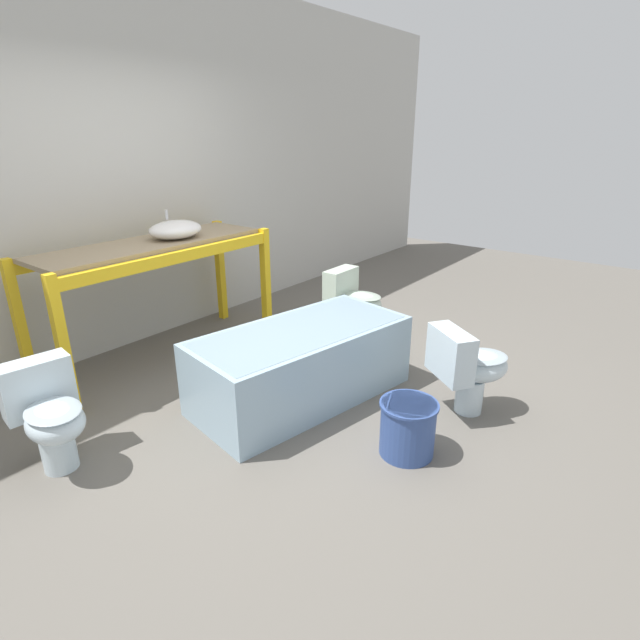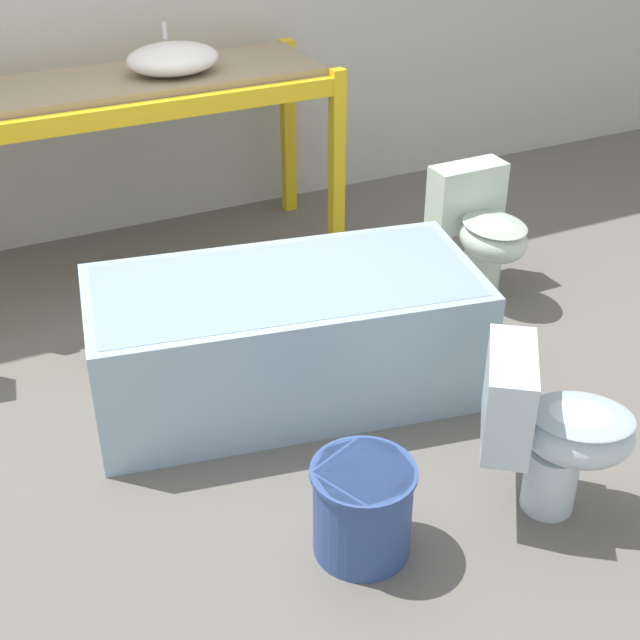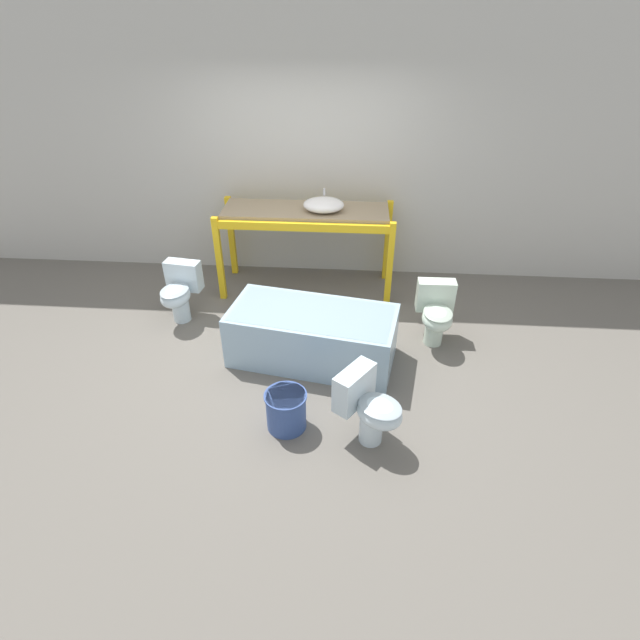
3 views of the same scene
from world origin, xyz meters
name	(u,v)px [view 2 (image 2 of 3)]	position (x,y,z in m)	size (l,w,h in m)	color
ground_plane	(220,385)	(0.00, 0.00, 0.00)	(12.00, 12.00, 0.00)	#666059
shelving_rack	(133,108)	(0.06, 1.26, 0.87)	(2.03, 0.71, 1.03)	yellow
sink_basin	(173,59)	(0.27, 1.21, 1.10)	(0.46, 0.37, 0.23)	white
bathtub_main	(285,329)	(0.25, -0.16, 0.31)	(1.71, 1.01, 0.54)	#99B7CC
toilet_near	(482,228)	(1.49, 0.23, 0.36)	(0.39, 0.53, 0.64)	silver
toilet_extra	(549,427)	(0.79, -1.20, 0.36)	(0.63, 0.59, 0.64)	silver
bucket_white	(362,508)	(0.11, -1.11, 0.18)	(0.36, 0.36, 0.35)	#334C8C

